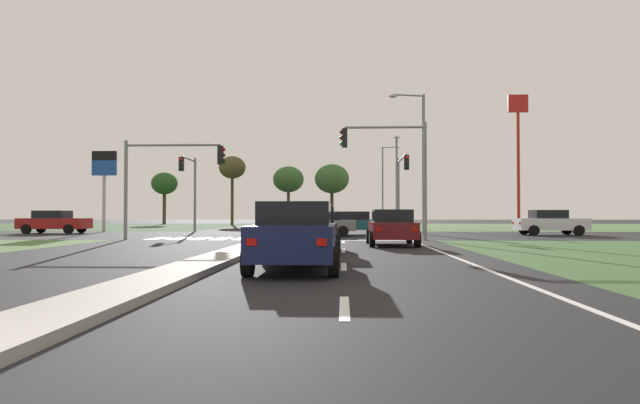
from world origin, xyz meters
name	(u,v)px	position (x,y,z in m)	size (l,w,h in m)	color
ground_plane	(287,235)	(0.00, 30.00, 0.00)	(200.00, 200.00, 0.00)	black
grass_verge_far_left	(76,226)	(-25.50, 54.50, 0.00)	(35.00, 35.00, 0.01)	#2D4C28
grass_verge_far_right	(553,227)	(25.50, 54.50, 0.00)	(35.00, 35.00, 0.01)	#476B38
median_island_near	(218,258)	(0.00, 11.00, 0.07)	(1.20, 22.00, 0.14)	gray
median_island_far	(310,226)	(0.00, 55.00, 0.07)	(1.20, 36.00, 0.14)	gray
lane_dash_near	(344,307)	(3.50, 3.40, 0.01)	(0.14, 2.00, 0.01)	silver
lane_dash_second	(344,267)	(3.50, 9.40, 0.01)	(0.14, 2.00, 0.01)	silver
lane_dash_third	(343,251)	(3.50, 15.40, 0.01)	(0.14, 2.00, 0.01)	silver
lane_dash_fourth	(343,242)	(3.50, 21.40, 0.01)	(0.14, 2.00, 0.01)	silver
edge_line_right	(458,259)	(6.85, 12.00, 0.01)	(0.14, 24.00, 0.01)	silver
stop_bar_near	(349,240)	(3.80, 23.00, 0.01)	(6.40, 0.50, 0.01)	silver
crosswalk_bar_near	(158,238)	(-6.40, 24.80, 0.01)	(0.70, 2.80, 0.01)	silver
crosswalk_bar_second	(179,239)	(-5.25, 24.80, 0.01)	(0.70, 2.80, 0.01)	silver
crosswalk_bar_third	(200,239)	(-4.10, 24.80, 0.01)	(0.70, 2.80, 0.01)	silver
crosswalk_bar_fourth	(222,239)	(-2.95, 24.80, 0.01)	(0.70, 2.80, 0.01)	silver
crosswalk_bar_fifth	(243,239)	(-1.80, 24.80, 0.01)	(0.70, 2.80, 0.01)	silver
crosswalk_bar_sixth	(265,239)	(-0.65, 24.80, 0.01)	(0.70, 2.80, 0.01)	silver
car_maroon_near	(392,227)	(5.53, 18.91, 0.77)	(2.00, 4.34, 1.49)	maroon
car_white_second	(550,222)	(16.33, 30.43, 0.80)	(4.23, 2.04, 1.56)	silver
car_teal_third	(352,223)	(4.10, 31.08, 0.76)	(4.16, 2.07, 1.48)	#19565B
car_navy_fourth	(296,235)	(2.40, 8.53, 0.81)	(2.00, 4.52, 1.58)	#161E47
car_black_fifth	(312,229)	(2.42, 14.75, 0.78)	(1.94, 4.36, 1.54)	black
car_red_sixth	(54,222)	(-16.12, 32.37, 0.79)	(4.53, 2.04, 1.55)	#A31919
car_grey_seventh	(321,224)	(2.22, 28.26, 0.75)	(4.15, 1.94, 1.46)	slate
car_blue_eighth	(287,219)	(-2.33, 53.20, 0.79)	(2.06, 4.33, 1.54)	navy
traffic_signal_near_right	(395,160)	(6.09, 23.40, 4.04)	(4.36, 0.32, 5.92)	gray
traffic_signal_far_right	(401,179)	(7.60, 34.52, 3.80)	(0.32, 5.55, 5.43)	gray
traffic_signal_far_left	(190,180)	(-7.60, 35.23, 3.76)	(0.32, 3.88, 5.53)	gray
traffic_signal_near_left	(165,170)	(-5.59, 23.40, 3.55)	(5.23, 0.32, 5.08)	gray
street_lamp_second	(421,156)	(8.40, 30.62, 4.99)	(2.35, 0.72, 8.89)	gray
street_lamp_third	(397,177)	(8.57, 47.77, 4.80)	(0.58, 2.56, 8.46)	gray
street_lamp_fourth	(384,181)	(8.77, 66.21, 5.51)	(2.22, 0.99, 9.91)	gray
pedestrian_at_median	(299,215)	(-0.18, 41.47, 1.22)	(0.34, 0.34, 1.78)	#232833
fastfood_pole_sign	(518,131)	(19.55, 46.72, 8.89)	(1.80, 0.40, 12.26)	red
fuel_price_totem	(104,173)	(-14.12, 35.64, 4.36)	(1.80, 0.24, 5.97)	silver
treeline_near	(164,184)	(-19.61, 66.14, 5.23)	(3.35, 3.35, 6.73)	#423323
treeline_second	(232,168)	(-9.99, 62.36, 6.93)	(3.25, 3.25, 8.41)	#423323
treeline_third	(288,180)	(-3.50, 66.32, 5.76)	(3.96, 3.96, 7.49)	#423323
treeline_fourth	(332,179)	(2.17, 62.60, 5.59)	(4.19, 4.19, 7.41)	#423323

